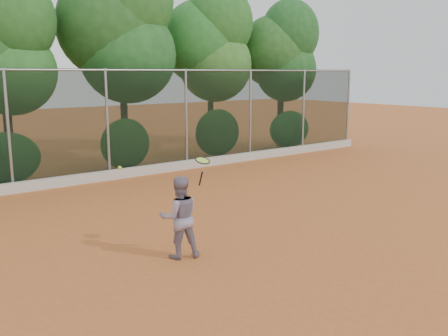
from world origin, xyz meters
TOP-DOWN VIEW (x-y plane):
  - ground at (0.00, 0.00)m, footprint 80.00×80.00m
  - concrete_curb at (0.00, 6.82)m, footprint 24.00×0.20m
  - tennis_player at (-2.04, -0.28)m, footprint 0.90×0.80m
  - chainlink_fence at (-0.00, 7.00)m, footprint 24.09×0.09m
  - foliage_backdrop at (-0.55, 8.98)m, footprint 23.70×3.63m
  - tennis_racket at (-1.58, -0.37)m, footprint 0.30×0.29m
  - tennis_ball_in_flight at (-2.97, 0.18)m, footprint 0.07×0.07m

SIDE VIEW (x-z plane):
  - ground at x=0.00m, z-range 0.00..0.00m
  - concrete_curb at x=0.00m, z-range 0.00..0.30m
  - tennis_player at x=-2.04m, z-range 0.00..1.53m
  - tennis_ball_in_flight at x=-2.97m, z-range 1.69..1.76m
  - tennis_racket at x=-1.58m, z-range 1.47..2.02m
  - chainlink_fence at x=0.00m, z-range 0.11..3.61m
  - foliage_backdrop at x=-0.55m, z-range 0.63..8.18m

